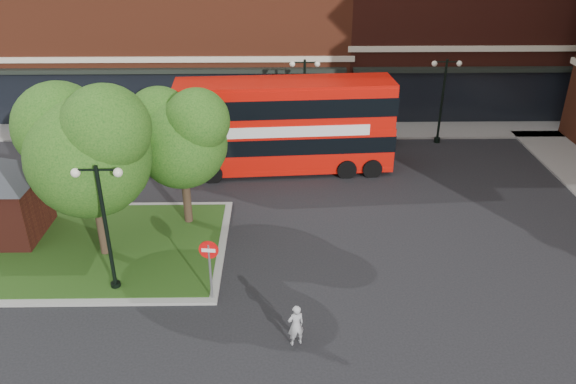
{
  "coord_description": "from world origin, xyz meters",
  "views": [
    {
      "loc": [
        0.57,
        -16.72,
        12.58
      ],
      "look_at": [
        0.9,
        4.1,
        2.0
      ],
      "focal_mm": 35.0,
      "sensor_mm": 36.0,
      "label": 1
    }
  ],
  "objects_px": {
    "woman": "(296,325)",
    "car_silver": "(196,133)",
    "bus": "(285,120)",
    "car_white": "(356,131)"
  },
  "relations": [
    {
      "from": "bus",
      "to": "car_white",
      "type": "xyz_separation_m",
      "value": [
        4.24,
        3.79,
        -2.07
      ]
    },
    {
      "from": "woman",
      "to": "car_silver",
      "type": "bearing_deg",
      "value": -93.05
    },
    {
      "from": "bus",
      "to": "car_white",
      "type": "bearing_deg",
      "value": 37.94
    },
    {
      "from": "bus",
      "to": "car_silver",
      "type": "bearing_deg",
      "value": 140.1
    },
    {
      "from": "bus",
      "to": "car_silver",
      "type": "height_order",
      "value": "bus"
    },
    {
      "from": "woman",
      "to": "bus",
      "type": "bearing_deg",
      "value": -109.55
    },
    {
      "from": "bus",
      "to": "woman",
      "type": "bearing_deg",
      "value": -92.95
    },
    {
      "from": "car_silver",
      "to": "woman",
      "type": "bearing_deg",
      "value": -157.08
    },
    {
      "from": "car_silver",
      "to": "bus",
      "type": "bearing_deg",
      "value": -120.52
    },
    {
      "from": "car_silver",
      "to": "car_white",
      "type": "bearing_deg",
      "value": -84.44
    }
  ]
}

